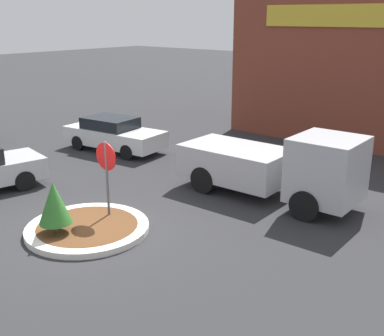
{
  "coord_description": "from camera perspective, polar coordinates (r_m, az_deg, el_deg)",
  "views": [
    {
      "loc": [
        9.72,
        -7.3,
        5.52
      ],
      "look_at": [
        1.1,
        3.07,
        1.26
      ],
      "focal_mm": 45.0,
      "sensor_mm": 36.0,
      "label": 1
    }
  ],
  "objects": [
    {
      "name": "utility_truck",
      "position": [
        15.09,
        9.84,
        0.21
      ],
      "size": [
        5.82,
        2.19,
        2.26
      ],
      "rotation": [
        0.0,
        0.0,
        0.02
      ],
      "color": "#B2B2B7",
      "rests_on": "ground_plane"
    },
    {
      "name": "storefront_building",
      "position": [
        24.09,
        21.46,
        10.8
      ],
      "size": [
        12.35,
        6.07,
        6.35
      ],
      "color": "brown",
      "rests_on": "ground_plane"
    },
    {
      "name": "traffic_island",
      "position": [
        13.31,
        -12.26,
        -6.98
      ],
      "size": [
        3.29,
        3.29,
        0.17
      ],
      "color": "silver",
      "rests_on": "ground_plane"
    },
    {
      "name": "island_shrub",
      "position": [
        12.75,
        -16.01,
        -3.97
      ],
      "size": [
        0.85,
        0.85,
        1.38
      ],
      "color": "brown",
      "rests_on": "traffic_island"
    },
    {
      "name": "stop_sign",
      "position": [
        13.38,
        -10.11,
        0.22
      ],
      "size": [
        0.79,
        0.07,
        2.29
      ],
      "color": "#4C4C51",
      "rests_on": "ground_plane"
    },
    {
      "name": "ground_plane",
      "position": [
        13.35,
        -12.24,
        -7.31
      ],
      "size": [
        120.0,
        120.0,
        0.0
      ],
      "primitive_type": "plane",
      "color": "#2D2D30"
    },
    {
      "name": "parked_sedan_white",
      "position": [
        20.84,
        -9.25,
        4.01
      ],
      "size": [
        4.62,
        2.24,
        1.42
      ],
      "rotation": [
        0.0,
        0.0,
        0.11
      ],
      "color": "silver",
      "rests_on": "ground_plane"
    }
  ]
}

